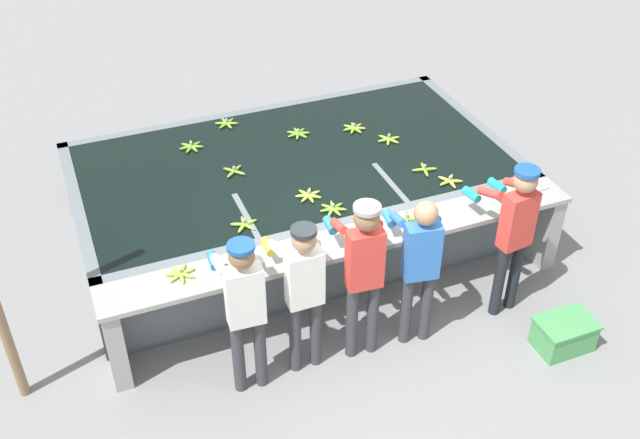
% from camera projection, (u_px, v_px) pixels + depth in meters
% --- Properties ---
extents(ground_plane, '(80.00, 80.00, 0.00)m').
position_uv_depth(ground_plane, '(357.00, 326.00, 7.46)').
color(ground_plane, gray).
rests_on(ground_plane, ground).
extents(wash_tank, '(4.77, 2.66, 0.93)m').
position_uv_depth(wash_tank, '(294.00, 195.00, 8.51)').
color(wash_tank, slate).
rests_on(wash_tank, ground).
extents(work_ledge, '(4.77, 0.45, 0.93)m').
position_uv_depth(work_ledge, '(349.00, 261.00, 7.23)').
color(work_ledge, '#9E9E99').
rests_on(work_ledge, ground).
extents(worker_0, '(0.43, 0.73, 1.63)m').
position_uv_depth(worker_0, '(245.00, 302.00, 6.28)').
color(worker_0, '#38383D').
rests_on(worker_0, ground).
extents(worker_1, '(0.40, 0.71, 1.60)m').
position_uv_depth(worker_1, '(303.00, 285.00, 6.50)').
color(worker_1, '#38383D').
rests_on(worker_1, ground).
extents(worker_2, '(0.44, 0.73, 1.70)m').
position_uv_depth(worker_2, '(363.00, 265.00, 6.59)').
color(worker_2, '#38383D').
rests_on(worker_2, ground).
extents(worker_3, '(0.48, 0.74, 1.61)m').
position_uv_depth(worker_3, '(420.00, 259.00, 6.78)').
color(worker_3, '#38383D').
rests_on(worker_3, ground).
extents(worker_4, '(0.46, 0.74, 1.68)m').
position_uv_depth(worker_4, '(514.00, 227.00, 7.08)').
color(worker_4, '#1E2328').
rests_on(worker_4, ground).
extents(banana_bunch_floating_0, '(0.27, 0.28, 0.08)m').
position_uv_depth(banana_bunch_floating_0, '(227.00, 123.00, 8.87)').
color(banana_bunch_floating_0, '#7FAD33').
rests_on(banana_bunch_floating_0, wash_tank).
extents(banana_bunch_floating_1, '(0.28, 0.28, 0.08)m').
position_uv_depth(banana_bunch_floating_1, '(309.00, 195.00, 7.65)').
color(banana_bunch_floating_1, '#9EC642').
rests_on(banana_bunch_floating_1, wash_tank).
extents(banana_bunch_floating_2, '(0.28, 0.27, 0.08)m').
position_uv_depth(banana_bunch_floating_2, '(298.00, 133.00, 8.67)').
color(banana_bunch_floating_2, '#75A333').
rests_on(banana_bunch_floating_2, wash_tank).
extents(banana_bunch_floating_3, '(0.23, 0.23, 0.08)m').
position_uv_depth(banana_bunch_floating_3, '(234.00, 171.00, 8.02)').
color(banana_bunch_floating_3, '#75A333').
rests_on(banana_bunch_floating_3, wash_tank).
extents(banana_bunch_floating_4, '(0.28, 0.28, 0.08)m').
position_uv_depth(banana_bunch_floating_4, '(333.00, 209.00, 7.45)').
color(banana_bunch_floating_4, '#75A333').
rests_on(banana_bunch_floating_4, wash_tank).
extents(banana_bunch_floating_5, '(0.28, 0.27, 0.08)m').
position_uv_depth(banana_bunch_floating_5, '(244.00, 224.00, 7.24)').
color(banana_bunch_floating_5, '#8CB738').
rests_on(banana_bunch_floating_5, wash_tank).
extents(banana_bunch_floating_6, '(0.28, 0.28, 0.08)m').
position_uv_depth(banana_bunch_floating_6, '(191.00, 146.00, 8.44)').
color(banana_bunch_floating_6, '#75A333').
rests_on(banana_bunch_floating_6, wash_tank).
extents(banana_bunch_floating_7, '(0.28, 0.27, 0.08)m').
position_uv_depth(banana_bunch_floating_7, '(450.00, 181.00, 7.86)').
color(banana_bunch_floating_7, '#9EC642').
rests_on(banana_bunch_floating_7, wash_tank).
extents(banana_bunch_floating_8, '(0.28, 0.28, 0.08)m').
position_uv_depth(banana_bunch_floating_8, '(425.00, 169.00, 8.04)').
color(banana_bunch_floating_8, '#7FAD33').
rests_on(banana_bunch_floating_8, wash_tank).
extents(banana_bunch_floating_9, '(0.28, 0.26, 0.08)m').
position_uv_depth(banana_bunch_floating_9, '(389.00, 139.00, 8.57)').
color(banana_bunch_floating_9, '#8CB738').
rests_on(banana_bunch_floating_9, wash_tank).
extents(banana_bunch_floating_10, '(0.27, 0.28, 0.08)m').
position_uv_depth(banana_bunch_floating_10, '(354.00, 128.00, 8.78)').
color(banana_bunch_floating_10, '#8CB738').
rests_on(banana_bunch_floating_10, wash_tank).
extents(banana_bunch_ledge_0, '(0.28, 0.28, 0.08)m').
position_uv_depth(banana_bunch_ledge_0, '(181.00, 274.00, 6.64)').
color(banana_bunch_ledge_0, '#9EC642').
rests_on(banana_bunch_ledge_0, work_ledge).
extents(banana_bunch_ledge_1, '(0.27, 0.27, 0.08)m').
position_uv_depth(banana_bunch_ledge_1, '(407.00, 219.00, 7.31)').
color(banana_bunch_ledge_1, '#75A333').
rests_on(banana_bunch_ledge_1, work_ledge).
extents(knife_0, '(0.35, 0.07, 0.02)m').
position_uv_depth(knife_0, '(532.00, 192.00, 7.70)').
color(knife_0, silver).
rests_on(knife_0, work_ledge).
extents(crate, '(0.55, 0.39, 0.32)m').
position_uv_depth(crate, '(564.00, 334.00, 7.14)').
color(crate, '#4C9E56').
rests_on(crate, ground).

